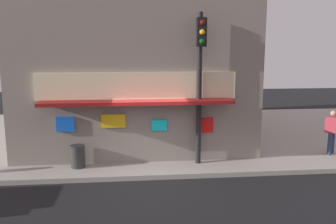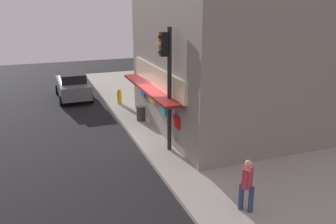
{
  "view_description": "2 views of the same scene",
  "coord_description": "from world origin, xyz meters",
  "views": [
    {
      "loc": [
        -0.64,
        -11.26,
        4.29
      ],
      "look_at": [
        0.72,
        1.93,
        1.88
      ],
      "focal_mm": 39.27,
      "sensor_mm": 36.0,
      "label": 1
    },
    {
      "loc": [
        15.29,
        -4.0,
        6.46
      ],
      "look_at": [
        1.49,
        1.15,
        1.8
      ],
      "focal_mm": 38.54,
      "sensor_mm": 36.0,
      "label": 2
    }
  ],
  "objects": [
    {
      "name": "trash_can",
      "position": [
        -2.47,
        1.08,
        0.55
      ],
      "size": [
        0.48,
        0.48,
        0.77
      ],
      "primitive_type": "cylinder",
      "color": "#2D2D2D",
      "rests_on": "sidewalk"
    },
    {
      "name": "corner_building",
      "position": [
        -0.41,
        6.15,
        4.43
      ],
      "size": [
        9.01,
        10.4,
        8.54
      ],
      "color": "gray",
      "rests_on": "sidewalk"
    },
    {
      "name": "traffic_light",
      "position": [
        1.71,
        1.02,
        3.51
      ],
      "size": [
        0.32,
        0.58,
        5.23
      ],
      "color": "black",
      "rests_on": "sidewalk"
    },
    {
      "name": "sidewalk",
      "position": [
        0.0,
        5.75,
        0.08
      ],
      "size": [
        32.3,
        11.49,
        0.17
      ],
      "primitive_type": "cube",
      "color": "#A39E93",
      "rests_on": "ground_plane"
    },
    {
      "name": "ground_plane",
      "position": [
        0.0,
        0.0,
        0.0
      ],
      "size": [
        48.44,
        48.44,
        0.0
      ],
      "primitive_type": "plane",
      "color": "black"
    },
    {
      "name": "pedestrian",
      "position": [
        6.99,
        1.66,
        1.1
      ],
      "size": [
        0.47,
        0.49,
        1.71
      ],
      "color": "navy",
      "rests_on": "sidewalk"
    }
  ]
}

